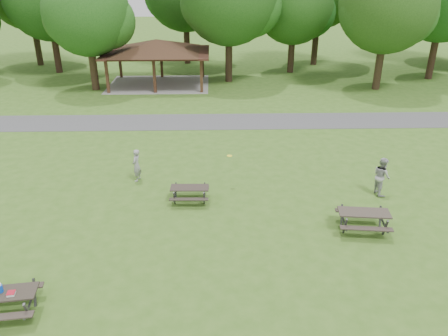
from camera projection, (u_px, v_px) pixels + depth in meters
ground at (199, 248)px, 15.63m from camera, size 160.00×160.00×0.00m
asphalt_path at (204, 122)px, 28.33m from camera, size 120.00×3.20×0.02m
pavilion at (157, 48)px, 36.02m from camera, size 8.60×7.01×3.76m
tree_row_d at (88, 15)px, 33.42m from camera, size 6.93×6.60×9.27m
tree_row_f at (295, 7)px, 39.26m from camera, size 7.35×7.00×9.55m
tree_row_g at (389, 7)px, 33.31m from camera, size 7.77×7.40×10.25m
picnic_table_middle at (190, 191)px, 18.53m from camera, size 1.65×1.35×0.70m
picnic_table_far at (364, 216)px, 16.45m from camera, size 2.07×1.74×0.83m
frisbee_in_flight at (230, 156)px, 19.49m from camera, size 0.28×0.28×0.02m
frisbee_thrower at (136, 165)px, 20.25m from camera, size 0.49×0.64×1.55m
frisbee_catcher at (382, 176)px, 19.02m from camera, size 0.77×0.93×1.72m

